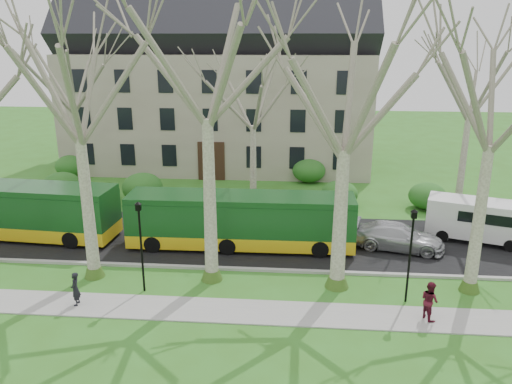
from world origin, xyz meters
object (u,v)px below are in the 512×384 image
Objects in this scene: sedan at (398,237)px; pedestrian_a at (75,289)px; bus_lead at (7,209)px; pedestrian_b at (430,300)px; bus_follow at (241,220)px; van_a at (478,221)px.

sedan is 3.23× the size of pedestrian_a.
bus_lead is 22.65m from sedan.
pedestrian_a is 0.91× the size of pedestrian_b.
bus_lead reaches higher than pedestrian_b.
pedestrian_b is at bearing -167.64° from sedan.
pedestrian_a is (-6.53, -7.00, -0.79)m from bus_follow.
bus_lead is 27.40m from van_a.
van_a is 3.28× the size of pedestrian_b.
pedestrian_b is (-0.06, -7.24, 0.12)m from sedan.
van_a is at bearing 7.54° from bus_follow.
bus_lead is at bearing 177.43° from bus_follow.
van_a is at bearing 107.73° from pedestrian_a.
pedestrian_b is at bearing -38.94° from bus_follow.
bus_lead reaches higher than pedestrian_a.
bus_lead is 23.75m from pedestrian_b.
bus_follow is 2.52× the size of sedan.
bus_follow is at bearing 130.72° from pedestrian_a.
pedestrian_a is at bearing 65.76° from pedestrian_b.
pedestrian_b is at bearing 84.18° from pedestrian_a.
pedestrian_a is (-15.27, -7.36, 0.05)m from sedan.
bus_follow is 9.60m from pedestrian_a.
pedestrian_b is at bearing -99.85° from van_a.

